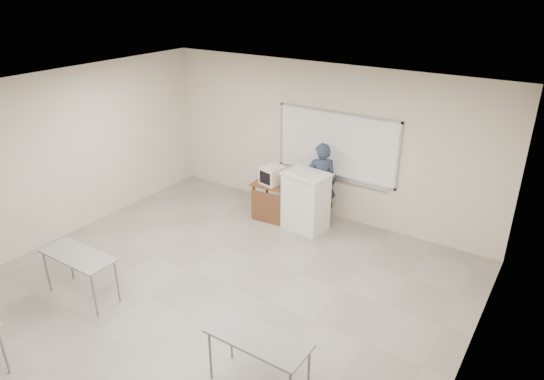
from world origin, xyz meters
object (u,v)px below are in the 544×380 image
Objects in this scene: mouse at (306,194)px; presenter at (321,183)px; whiteboard at (336,146)px; crt_monitor at (273,175)px; podium at (306,201)px; laptop at (297,181)px; keyboard at (296,173)px; instructor_desk at (283,198)px.

presenter is (0.01, 0.57, 0.03)m from mouse.
whiteboard is 5.88× the size of crt_monitor.
crt_monitor is (-0.75, 0.02, 0.35)m from podium.
whiteboard is at bearing 66.68° from laptop.
mouse is 0.06× the size of presenter.
laptop is 0.21× the size of presenter.
crt_monitor is 0.82m from mouse.
keyboard is (0.21, -0.38, 0.34)m from laptop.
crt_monitor is at bearing -175.37° from podium.
keyboard is at bearing -134.93° from podium.
mouse is at bearing 4.11° from crt_monitor.
crt_monitor is at bearing 168.54° from instructor_desk.
whiteboard is 1.96× the size of instructor_desk.
whiteboard reaches higher than instructor_desk.
instructor_desk is 3.74× the size of laptop.
podium is at bearing -3.17° from instructor_desk.
mouse is at bearing -17.38° from laptop.
podium is 0.52m from presenter.
podium is 0.71× the size of presenter.
podium is at bearing -104.50° from whiteboard.
podium is 3.37× the size of laptop.
podium is 0.50m from laptop.
podium reaches higher than mouse.
crt_monitor is 0.66m from keyboard.
presenter reaches higher than crt_monitor.
keyboard is at bearing 36.23° from presenter.
laptop is at bearing -7.19° from presenter.
laptop is at bearing -137.30° from whiteboard.
whiteboard is at bearing 81.91° from podium.
crt_monitor is at bearing -125.52° from laptop.
instructor_desk is 0.61m from mouse.
whiteboard is at bearing -148.25° from presenter.
mouse is (0.80, -0.12, -0.15)m from crt_monitor.
instructor_desk is 2.62× the size of keyboard.
instructor_desk is at bearing 178.22° from keyboard.
laptop is (-0.36, 0.26, 0.24)m from podium.
podium is 0.61m from keyboard.
presenter is (0.21, 0.59, -0.35)m from keyboard.
whiteboard is at bearing 84.37° from keyboard.
presenter is (0.81, 0.44, -0.12)m from crt_monitor.
mouse is (0.55, -0.09, 0.25)m from instructor_desk.
presenter is at bearing 50.68° from laptop.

